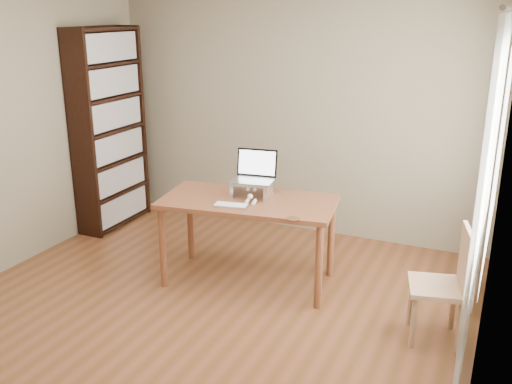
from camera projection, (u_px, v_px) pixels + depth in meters
name	position (u px, v px, depth m)	size (l,w,h in m)	color
room	(184.00, 159.00, 3.87)	(4.04, 4.54, 2.64)	#5B3518
bookshelf	(109.00, 130.00, 6.01)	(0.30, 0.90, 2.10)	black
curtains	(486.00, 180.00, 3.85)	(0.03, 1.90, 2.25)	white
desk	(248.00, 210.00, 4.79)	(1.54, 0.92, 0.75)	brown
laptop_stand	(252.00, 187.00, 4.81)	(0.32, 0.25, 0.13)	silver
laptop	(255.00, 173.00, 4.83)	(0.38, 0.34, 0.25)	silver
keyboard	(231.00, 205.00, 4.59)	(0.30, 0.17, 0.02)	silver
coaster	(293.00, 219.00, 4.32)	(0.10, 0.10, 0.01)	brown
cat	(257.00, 189.00, 4.83)	(0.24, 0.48, 0.15)	#4B453B
chair	(447.00, 282.00, 3.96)	(0.45, 0.45, 0.85)	tan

